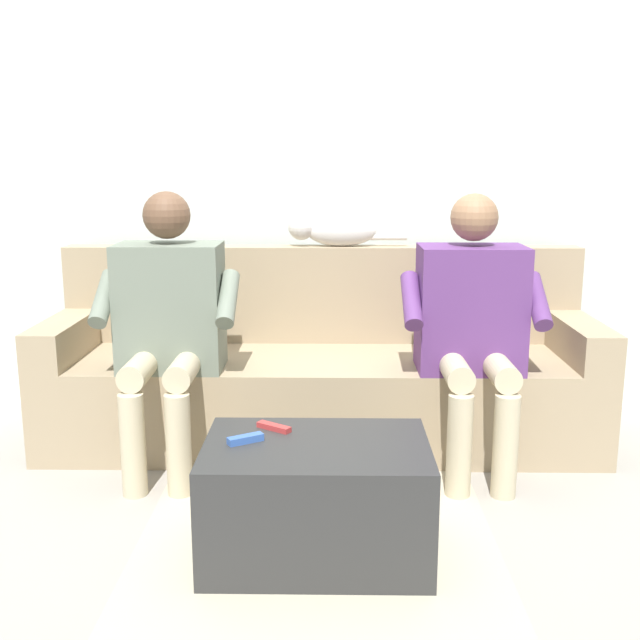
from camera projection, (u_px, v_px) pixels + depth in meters
name	position (u px, v px, depth m)	size (l,w,h in m)	color
ground_plane	(318.00, 503.00, 2.89)	(8.00, 8.00, 0.00)	gray
back_wall	(322.00, 175.00, 3.80)	(5.19, 0.06, 2.46)	silver
couch	(321.00, 376.00, 3.54)	(2.53, 0.74, 0.89)	#9E896B
coffee_table	(316.00, 500.00, 2.48)	(0.74, 0.50, 0.39)	#2D2D2D
person_left_seated	(472.00, 317.00, 3.13)	(0.60, 0.56, 1.17)	#5B3370
person_right_seated	(168.00, 316.00, 3.14)	(0.59, 0.55, 1.18)	slate
cat_on_backrest	(332.00, 230.00, 3.64)	(0.58, 0.13, 0.16)	silver
remote_blue	(245.00, 439.00, 2.45)	(0.12, 0.03, 0.02)	#3860B7
remote_red	(274.00, 427.00, 2.56)	(0.13, 0.03, 0.02)	#B73333
floor_rug	(317.00, 534.00, 2.65)	(1.25, 1.48, 0.01)	#B7AD93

